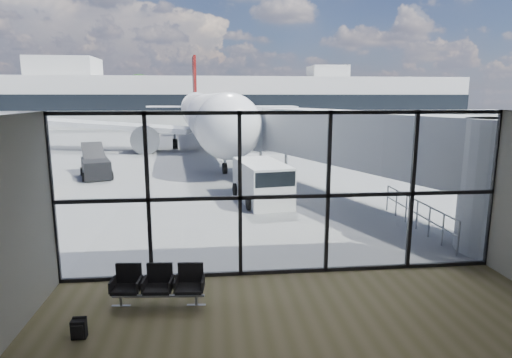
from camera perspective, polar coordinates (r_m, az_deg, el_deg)
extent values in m
plane|color=slate|center=(51.35, -3.84, 5.46)|extent=(220.00, 220.00, 0.00)
cube|color=silver|center=(7.35, 9.36, 8.07)|extent=(12.00, 8.00, 0.02)
cube|color=white|center=(11.55, 3.80, -2.11)|extent=(12.00, 0.04, 4.50)
cube|color=black|center=(12.23, 3.67, -12.16)|extent=(12.00, 0.12, 0.10)
cube|color=black|center=(11.56, 3.80, -2.35)|extent=(12.00, 0.12, 0.10)
cube|color=black|center=(11.26, 3.94, 8.82)|extent=(12.00, 0.12, 0.10)
cube|color=black|center=(12.09, -25.52, -2.58)|extent=(0.10, 0.12, 4.50)
cube|color=black|center=(11.51, -14.18, -2.47)|extent=(0.10, 0.12, 4.50)
cube|color=black|center=(11.41, -2.15, -2.25)|extent=(0.10, 0.12, 4.50)
cube|color=black|center=(11.81, 9.55, -1.95)|extent=(0.10, 0.12, 4.50)
cube|color=black|center=(12.66, 20.08, -1.60)|extent=(0.10, 0.12, 4.50)
cube|color=black|center=(13.88, 29.03, -1.26)|extent=(0.10, 0.12, 4.50)
cylinder|color=#ADAFB2|center=(15.40, 30.53, -0.90)|extent=(2.80, 2.80, 4.20)
cube|color=#ADAFB2|center=(20.24, 12.77, 5.40)|extent=(7.45, 14.81, 2.40)
cube|color=#ADAFB2|center=(26.43, 2.37, 6.89)|extent=(2.60, 2.20, 2.60)
cylinder|color=gray|center=(26.56, 0.63, 2.35)|extent=(0.20, 0.20, 1.80)
cylinder|color=gray|center=(26.79, 4.03, 2.40)|extent=(0.20, 0.20, 1.80)
cylinder|color=black|center=(26.76, 2.32, 1.00)|extent=(1.80, 0.56, 0.56)
cylinder|color=gray|center=(14.71, 25.35, -7.16)|extent=(0.06, 0.06, 1.10)
cylinder|color=gray|center=(15.45, 23.63, -6.18)|extent=(0.06, 0.06, 1.10)
cylinder|color=gray|center=(16.20, 22.07, -5.29)|extent=(0.06, 0.06, 1.10)
cylinder|color=gray|center=(16.97, 20.66, -4.48)|extent=(0.06, 0.06, 1.10)
cylinder|color=gray|center=(17.75, 19.37, -3.74)|extent=(0.06, 0.06, 1.10)
cylinder|color=gray|center=(18.54, 18.19, -3.05)|extent=(0.06, 0.06, 1.10)
cylinder|color=gray|center=(19.34, 17.11, -2.42)|extent=(0.06, 0.06, 1.10)
cylinder|color=gray|center=(16.84, 20.78, -2.74)|extent=(0.06, 5.40, 0.06)
cylinder|color=gray|center=(16.96, 20.67, -4.32)|extent=(0.06, 5.40, 0.06)
cube|color=#B3B3AE|center=(73.12, -4.56, 10.20)|extent=(80.00, 12.00, 8.00)
cube|color=black|center=(67.02, -4.42, 10.14)|extent=(80.00, 0.20, 2.40)
cube|color=#B3B3AE|center=(76.78, -24.18, 13.45)|extent=(10.00, 8.00, 3.00)
cube|color=#B3B3AE|center=(75.87, 9.52, 13.89)|extent=(6.00, 6.00, 2.00)
cylinder|color=#382619|center=(91.04, -30.30, 7.34)|extent=(0.50, 0.50, 3.06)
sphere|color=black|center=(90.98, -30.53, 9.68)|extent=(5.61, 5.61, 5.61)
cylinder|color=#382619|center=(88.76, -26.75, 7.72)|extent=(0.50, 0.50, 3.42)
sphere|color=black|center=(88.71, -26.98, 10.41)|extent=(6.27, 6.27, 6.27)
cylinder|color=#382619|center=(86.85, -22.99, 7.74)|extent=(0.50, 0.50, 2.70)
sphere|color=black|center=(86.78, -23.16, 9.91)|extent=(4.95, 4.95, 4.95)
cylinder|color=#382619|center=(85.31, -19.11, 8.08)|extent=(0.50, 0.50, 3.06)
sphere|color=black|center=(85.25, -19.27, 10.59)|extent=(5.61, 5.61, 5.61)
cylinder|color=#382619|center=(84.16, -15.10, 8.39)|extent=(0.50, 0.50, 3.42)
sphere|color=black|center=(84.11, -15.24, 11.23)|extent=(6.27, 6.27, 6.27)
cube|color=gray|center=(10.65, -12.89, -14.97)|extent=(2.16, 0.26, 0.04)
cube|color=black|center=(10.74, -16.89, -13.85)|extent=(0.65, 0.62, 0.08)
cube|color=black|center=(10.88, -16.58, -12.04)|extent=(0.61, 0.12, 0.54)
cube|color=black|center=(10.57, -12.93, -14.06)|extent=(0.65, 0.62, 0.08)
cube|color=black|center=(10.72, -12.69, -12.21)|extent=(0.61, 0.12, 0.54)
cube|color=black|center=(10.45, -8.85, -14.21)|extent=(0.65, 0.62, 0.08)
cube|color=black|center=(10.60, -8.69, -12.33)|extent=(0.61, 0.12, 0.54)
cylinder|color=gray|center=(10.91, -17.57, -15.28)|extent=(0.06, 0.06, 0.25)
cylinder|color=gray|center=(10.57, -7.98, -15.75)|extent=(0.06, 0.06, 0.25)
cube|color=black|center=(9.88, -22.54, -18.02)|extent=(0.29, 0.19, 0.40)
cube|color=black|center=(9.79, -22.73, -18.32)|extent=(0.24, 0.06, 0.27)
cylinder|color=black|center=(9.87, -22.46, -16.75)|extent=(0.27, 0.08, 0.07)
cylinder|color=white|center=(40.68, -6.64, 8.46)|extent=(6.73, 31.88, 3.90)
sphere|color=white|center=(24.95, -3.68, 7.02)|extent=(3.90, 3.90, 3.90)
cone|color=white|center=(59.08, -8.11, 9.47)|extent=(4.46, 6.66, 3.90)
cube|color=black|center=(25.55, -3.88, 8.29)|extent=(2.43, 1.47, 0.53)
cube|color=white|center=(42.04, -19.10, 6.79)|extent=(16.23, 7.02, 1.25)
cylinder|color=black|center=(39.69, -14.41, 5.31)|extent=(2.53, 3.77, 2.22)
cube|color=white|center=(58.46, -11.44, 9.45)|extent=(5.99, 2.58, 0.19)
cube|color=white|center=(43.40, 5.26, 7.45)|extent=(15.96, 9.52, 1.25)
cylinder|color=black|center=(40.57, 1.33, 5.76)|extent=(2.53, 3.77, 2.22)
cube|color=white|center=(58.84, -4.76, 9.64)|extent=(6.11, 3.53, 0.19)
cube|color=#65100E|center=(59.10, -8.21, 12.84)|extent=(0.68, 4.02, 6.33)
cylinder|color=gray|center=(27.30, -4.20, 2.22)|extent=(0.21, 0.21, 1.48)
cylinder|color=black|center=(27.36, -4.19, 1.45)|extent=(0.33, 0.76, 0.74)
cylinder|color=black|center=(41.27, -10.72, 4.63)|extent=(0.56, 1.05, 1.01)
cylinder|color=black|center=(41.73, -2.56, 4.88)|extent=(0.56, 1.05, 1.01)
cube|color=silver|center=(20.00, 0.75, -0.39)|extent=(2.50, 4.52, 1.86)
cube|color=black|center=(18.41, 2.08, 0.24)|extent=(1.92, 1.38, 0.65)
cylinder|color=black|center=(18.58, -0.86, -3.18)|extent=(0.33, 0.68, 0.65)
cylinder|color=black|center=(19.10, 4.57, -2.82)|extent=(0.33, 0.68, 0.65)
cylinder|color=black|center=(21.23, -2.70, -1.41)|extent=(0.33, 0.68, 0.65)
cylinder|color=black|center=(21.69, 2.11, -1.14)|extent=(0.33, 0.68, 0.65)
cube|color=black|center=(27.74, -20.56, 1.38)|extent=(2.45, 3.53, 1.07)
cube|color=black|center=(28.91, -20.86, 3.33)|extent=(2.08, 2.95, 1.11)
cylinder|color=black|center=(26.70, -21.94, 0.23)|extent=(0.38, 0.58, 0.54)
cylinder|color=black|center=(26.80, -18.74, 0.48)|extent=(0.38, 0.58, 0.54)
cylinder|color=black|center=(28.81, -22.17, 0.95)|extent=(0.38, 0.58, 0.54)
cylinder|color=black|center=(28.91, -19.20, 1.18)|extent=(0.38, 0.58, 0.54)
cube|color=#BA7F15|center=(24.28, -27.81, -0.87)|extent=(2.28, 2.98, 0.75)
cube|color=gray|center=(24.85, -27.95, 1.90)|extent=(1.94, 2.45, 1.39)
cylinder|color=black|center=(23.46, -29.71, -1.96)|extent=(0.31, 0.45, 0.41)
cylinder|color=black|center=(23.36, -26.03, -1.68)|extent=(0.31, 0.45, 0.41)
cylinder|color=black|center=(25.30, -29.37, -1.08)|extent=(0.31, 0.45, 0.41)
cylinder|color=black|center=(25.21, -25.97, -0.82)|extent=(0.31, 0.45, 0.41)
cube|color=#FF510D|center=(27.33, 4.18, 0.69)|extent=(0.37, 0.37, 0.03)
cone|color=#FF510D|center=(27.29, 4.19, 1.20)|extent=(0.35, 0.35, 0.53)
cube|color=orange|center=(25.15, 0.00, -0.17)|extent=(0.45, 0.45, 0.03)
cone|color=orange|center=(25.09, 0.00, 0.50)|extent=(0.42, 0.42, 0.64)
cube|color=red|center=(28.58, -1.53, 1.17)|extent=(0.45, 0.45, 0.03)
cone|color=red|center=(28.53, -1.53, 1.77)|extent=(0.43, 0.43, 0.64)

